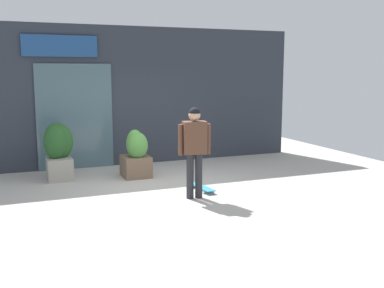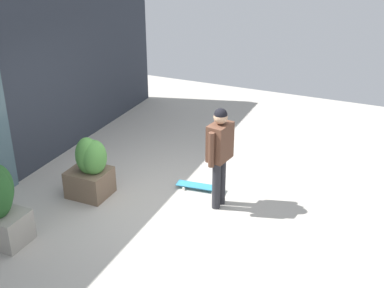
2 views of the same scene
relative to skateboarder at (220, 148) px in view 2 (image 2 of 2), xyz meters
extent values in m
plane|color=#B2ADA3|center=(-0.28, 0.77, -0.99)|extent=(12.00, 12.00, 0.00)
cube|color=#2D333D|center=(-0.28, 3.54, 0.67)|extent=(8.61, 0.25, 3.32)
cylinder|color=#28282D|center=(-0.08, 0.01, -0.59)|extent=(0.13, 0.13, 0.81)
cylinder|color=#28282D|center=(0.08, -0.01, -0.59)|extent=(0.13, 0.13, 0.81)
cube|color=brown|center=(0.00, 0.00, 0.11)|extent=(0.44, 0.32, 0.58)
cylinder|color=brown|center=(-0.24, 0.04, 0.08)|extent=(0.09, 0.09, 0.55)
cylinder|color=brown|center=(0.24, -0.04, 0.08)|extent=(0.09, 0.09, 0.55)
sphere|color=tan|center=(0.00, 0.00, 0.51)|extent=(0.21, 0.21, 0.21)
sphere|color=black|center=(0.00, 0.00, 0.54)|extent=(0.20, 0.20, 0.20)
cube|color=teal|center=(0.33, 0.46, -0.93)|extent=(0.27, 0.81, 0.02)
cylinder|color=silver|center=(0.20, 0.70, -0.97)|extent=(0.04, 0.06, 0.05)
cylinder|color=silver|center=(0.41, 0.72, -0.97)|extent=(0.04, 0.06, 0.05)
cylinder|color=silver|center=(0.26, 0.19, -0.97)|extent=(0.04, 0.06, 0.05)
cylinder|color=silver|center=(0.46, 0.22, -0.97)|extent=(0.04, 0.06, 0.05)
cube|color=gray|center=(-2.09, 2.36, -0.76)|extent=(0.51, 0.59, 0.46)
cube|color=brown|center=(-0.54, 2.04, -0.77)|extent=(0.57, 0.64, 0.45)
ellipsoid|color=#4C8C3D|center=(-0.52, 1.92, -0.30)|extent=(0.45, 0.38, 0.58)
ellipsoid|color=#4C8C3D|center=(-0.55, 2.02, -0.28)|extent=(0.38, 0.40, 0.63)
camera|label=1|loc=(-3.02, -7.40, 1.27)|focal=42.82mm
camera|label=2|loc=(-6.39, -2.35, 3.22)|focal=46.89mm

